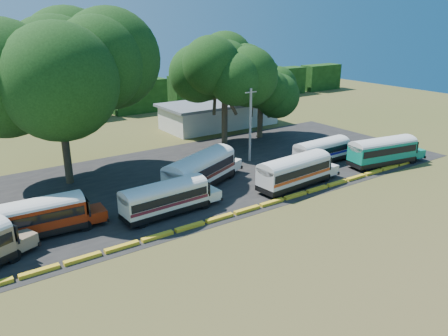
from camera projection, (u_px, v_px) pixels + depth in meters
ground at (240, 219)px, 38.18m from camera, size 160.00×160.00×0.00m
asphalt_strip at (183, 178)px, 48.07m from camera, size 64.00×24.00×0.02m
curb at (233, 214)px, 38.91m from camera, size 53.70×0.45×0.30m
terminal_building at (219, 114)px, 70.54m from camera, size 19.00×9.00×4.00m
treeline_backdrop at (73, 103)px, 74.61m from camera, size 130.00×4.00×6.00m
bus_red at (35, 216)px, 34.59m from camera, size 9.86×2.91×3.20m
bus_cream_west at (166, 196)px, 38.52m from camera, size 9.64×2.81×3.14m
bus_cream_east at (201, 169)px, 44.66m from camera, size 11.39×7.16×3.70m
bus_white_red at (295, 170)px, 44.84m from camera, size 10.51×3.34×3.40m
bus_white_blue at (322, 150)px, 52.43m from camera, size 9.22×2.52×3.01m
bus_teal at (384, 150)px, 51.62m from camera, size 10.58×4.17×3.39m
tree_west at (56, 70)px, 42.87m from camera, size 14.45×14.45×17.15m
tree_center at (225, 70)px, 56.52m from camera, size 10.46×10.46×14.17m
tree_east at (261, 88)px, 62.17m from camera, size 8.26×8.26×10.34m
utility_pole at (250, 125)px, 52.32m from camera, size 1.60×0.30×8.93m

